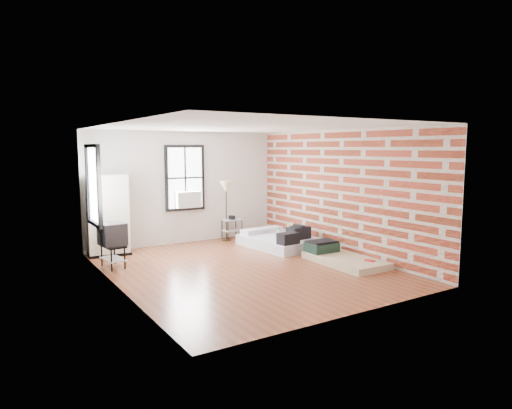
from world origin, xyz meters
TOP-DOWN VIEW (x-y plane):
  - ground at (0.00, 0.00)m, footprint 6.00×6.00m
  - room_shell at (0.23, 0.36)m, footprint 5.02×6.02m
  - mattress_main at (1.75, 1.27)m, footprint 1.53×1.97m
  - mattress_bare at (1.93, -0.62)m, footprint 0.96×1.79m
  - wardrobe at (-2.00, 2.65)m, footprint 0.97×0.62m
  - side_table at (1.20, 2.72)m, footprint 0.48×0.39m
  - floor_lamp at (1.00, 2.65)m, footprint 0.33×0.33m
  - tv_stand at (-2.21, 1.48)m, footprint 0.51×0.68m

SIDE VIEW (x-z plane):
  - ground at x=0.00m, z-range 0.00..0.00m
  - mattress_bare at x=1.93m, z-range -0.08..0.31m
  - mattress_main at x=1.75m, z-range -0.13..0.46m
  - side_table at x=1.20m, z-range 0.11..0.74m
  - tv_stand at x=-2.21m, z-range 0.19..1.10m
  - wardrobe at x=-2.00m, z-range 0.00..1.81m
  - floor_lamp at x=1.00m, z-range 0.55..2.10m
  - room_shell at x=0.23m, z-range 0.33..3.14m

